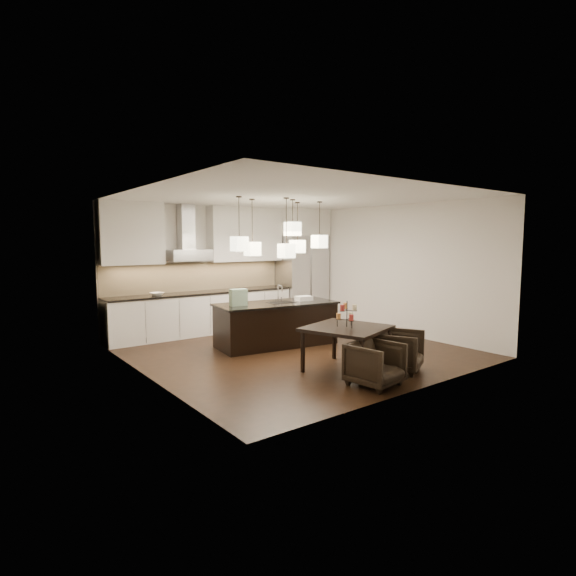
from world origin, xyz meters
TOP-DOWN VIEW (x-y plane):
  - floor at (0.00, 0.00)m, footprint 5.50×5.50m
  - ceiling at (0.00, 0.00)m, footprint 5.50×5.50m
  - wall_back at (0.00, 2.76)m, footprint 5.50×0.02m
  - wall_front at (0.00, -2.76)m, footprint 5.50×0.02m
  - wall_left at (-2.76, 0.00)m, footprint 0.02×5.50m
  - wall_right at (2.76, 0.00)m, footprint 0.02×5.50m
  - refrigerator at (2.10, 2.38)m, footprint 1.20×0.72m
  - fridge_panel at (2.10, 2.38)m, footprint 1.26×0.72m
  - lower_cabinets at (-0.62, 2.43)m, footprint 4.21×0.62m
  - countertop at (-0.62, 2.43)m, footprint 4.21×0.66m
  - backsplash at (-0.62, 2.73)m, footprint 4.21×0.02m
  - upper_cab_left at (-2.10, 2.57)m, footprint 1.25×0.35m
  - upper_cab_right at (0.55, 2.57)m, footprint 1.85×0.35m
  - hood_canopy at (-0.93, 2.48)m, footprint 0.90×0.52m
  - hood_chimney at (-0.93, 2.59)m, footprint 0.30×0.28m
  - fruit_bowl at (-1.69, 2.38)m, footprint 0.31×0.31m
  - island_body at (-0.01, 0.56)m, footprint 2.37×1.22m
  - island_top at (-0.01, 0.56)m, footprint 2.46×1.30m
  - faucet at (0.09, 0.64)m, footprint 0.12×0.23m
  - tote_bag at (-0.80, 0.66)m, footprint 0.33×0.21m
  - food_container at (0.61, 0.48)m, footprint 0.34×0.26m
  - dining_table at (-0.11, -1.47)m, footprint 1.45×1.45m
  - candelabra at (-0.11, -1.47)m, footprint 0.42×0.42m
  - candle_a at (0.01, -1.43)m, footprint 0.09×0.09m
  - candle_b at (-0.21, -1.39)m, footprint 0.09×0.09m
  - candle_c at (-0.14, -1.60)m, footprint 0.09×0.09m
  - candle_d at (-0.04, -1.36)m, footprint 0.09×0.09m
  - candle_e at (-0.23, -1.49)m, footprint 0.09×0.09m
  - candle_f at (-0.06, -1.58)m, footprint 0.09×0.09m
  - armchair_left at (-0.34, -2.27)m, footprint 0.75×0.77m
  - armchair_right at (0.51, -2.00)m, footprint 0.92×0.93m
  - pendant_a at (-0.90, 0.43)m, footprint 0.24×0.24m
  - pendant_b at (-0.45, 0.71)m, footprint 0.24×0.24m
  - pendant_c at (0.20, 0.32)m, footprint 0.24×0.24m
  - pendant_d at (0.65, 0.74)m, footprint 0.24×0.24m
  - pendant_e at (0.93, 0.38)m, footprint 0.24×0.24m
  - pendant_f at (-0.09, 0.13)m, footprint 0.24×0.24m

SIDE VIEW (x-z plane):
  - floor at x=0.00m, z-range -0.02..0.00m
  - armchair_left at x=-0.34m, z-range 0.00..0.62m
  - armchair_right at x=0.51m, z-range 0.00..0.64m
  - dining_table at x=-0.11m, z-range 0.00..0.69m
  - island_body at x=-0.01m, z-range 0.00..0.80m
  - lower_cabinets at x=-0.62m, z-range 0.00..0.88m
  - island_top at x=-0.01m, z-range 0.80..0.83m
  - candle_a at x=0.01m, z-range 0.81..0.90m
  - candle_b at x=-0.21m, z-range 0.81..0.90m
  - candle_c at x=-0.14m, z-range 0.81..0.90m
  - food_container at x=0.61m, z-range 0.83..0.93m
  - candelabra at x=-0.11m, z-range 0.69..1.10m
  - countertop at x=-0.62m, z-range 0.88..0.92m
  - fruit_bowl at x=-1.69m, z-range 0.92..0.98m
  - tote_bag at x=-0.80m, z-range 0.83..1.14m
  - candle_d at x=-0.04m, z-range 0.96..1.05m
  - candle_e at x=-0.23m, z-range 0.96..1.05m
  - candle_f at x=-0.06m, z-range 0.96..1.05m
  - faucet at x=0.09m, z-range 0.83..1.18m
  - refrigerator at x=2.10m, z-range 0.00..2.15m
  - backsplash at x=-0.62m, z-range 0.92..1.55m
  - wall_back at x=0.00m, z-range 0.00..2.80m
  - wall_front at x=0.00m, z-range 0.00..2.80m
  - wall_left at x=-2.76m, z-range 0.00..2.80m
  - wall_right at x=2.76m, z-range 0.00..2.80m
  - hood_canopy at x=-0.93m, z-range 1.60..1.84m
  - pendant_f at x=-0.09m, z-range 1.71..1.97m
  - pendant_b at x=-0.45m, z-range 1.74..2.00m
  - pendant_d at x=0.65m, z-range 1.78..2.04m
  - pendant_a at x=-0.90m, z-range 1.84..2.10m
  - pendant_e at x=0.93m, z-range 1.88..2.14m
  - upper_cab_left at x=-2.10m, z-range 1.55..2.80m
  - upper_cab_right at x=0.55m, z-range 1.55..2.80m
  - pendant_c at x=0.20m, z-range 2.12..2.38m
  - hood_chimney at x=-0.93m, z-range 1.84..2.80m
  - fridge_panel at x=2.10m, z-range 2.15..2.80m
  - ceiling at x=0.00m, z-range 2.80..2.82m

